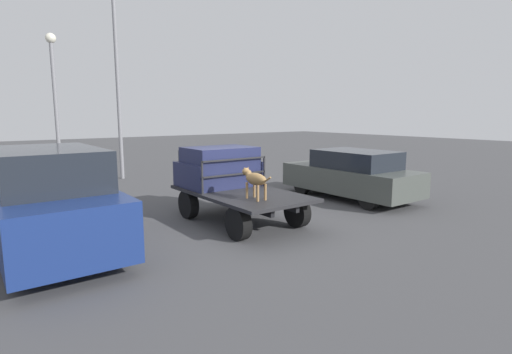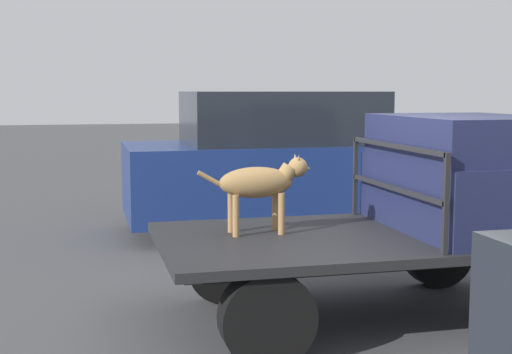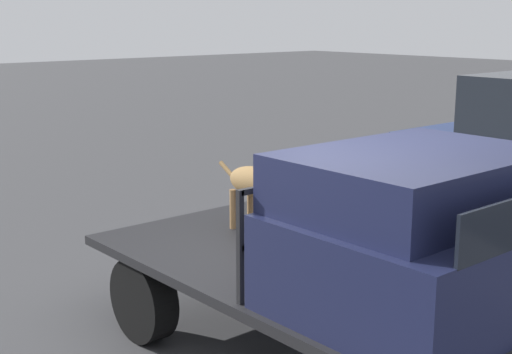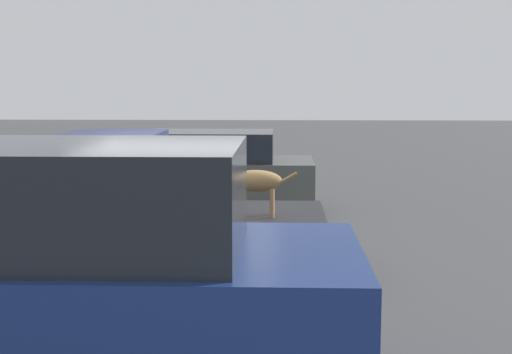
# 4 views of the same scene
# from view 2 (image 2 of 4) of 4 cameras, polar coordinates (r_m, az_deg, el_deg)

# --- Properties ---
(ground_plane) EXTENTS (80.00, 80.00, 0.00)m
(ground_plane) POSITION_cam_2_polar(r_m,az_deg,el_deg) (6.76, 8.82, -11.13)
(ground_plane) COLOR #474749
(flatbed_truck) EXTENTS (3.78, 2.05, 0.80)m
(flatbed_truck) POSITION_cam_2_polar(r_m,az_deg,el_deg) (6.60, 8.92, -6.29)
(flatbed_truck) COLOR black
(flatbed_truck) RESTS_ON ground
(truck_cab) EXTENTS (1.53, 1.93, 1.06)m
(truck_cab) POSITION_cam_2_polar(r_m,az_deg,el_deg) (6.95, 17.00, 0.12)
(truck_cab) COLOR #1E2347
(truck_cab) RESTS_ON flatbed_truck
(truck_headboard) EXTENTS (0.04, 1.93, 0.81)m
(truck_headboard) POSITION_cam_2_polar(r_m,az_deg,el_deg) (6.57, 11.02, 0.27)
(truck_headboard) COLOR #232326
(truck_headboard) RESTS_ON flatbed_truck
(dog) EXTENTS (1.05, 0.28, 0.72)m
(dog) POSITION_cam_2_polar(r_m,az_deg,el_deg) (6.42, 0.48, -0.47)
(dog) COLOR #9E7547
(dog) RESTS_ON flatbed_truck
(parked_pickup_far) EXTENTS (5.09, 1.99, 2.08)m
(parked_pickup_far) POSITION_cam_2_polar(r_m,az_deg,el_deg) (10.68, 2.99, 1.12)
(parked_pickup_far) COLOR black
(parked_pickup_far) RESTS_ON ground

